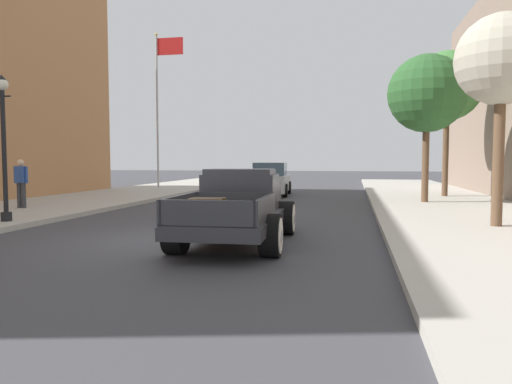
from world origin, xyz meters
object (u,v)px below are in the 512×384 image
Objects in this scene: street_tree_nearest at (502,61)px; street_tree_second at (427,94)px; car_background_silver at (271,180)px; flagpole at (161,93)px; street_lamp_near at (4,137)px; street_tree_third at (447,87)px; pedestrian_sidewalk_left at (21,180)px; hotrod_truck_gunmetal at (240,207)px.

street_tree_second is at bearing 96.11° from street_tree_nearest.
flagpole is (-7.27, 3.41, 5.00)m from car_background_silver.
flagpole is at bearing 154.83° from car_background_silver.
street_lamp_near is 0.59× the size of street_tree_third.
pedestrian_sidewalk_left is 14.92m from street_tree_nearest.
street_tree_nearest is 0.91× the size of street_tree_second.
car_background_silver is 11.76m from pedestrian_sidewalk_left.
street_tree_second is at bearing 35.63° from street_lamp_near.
street_tree_third is at bearing 42.11° from street_lamp_near.
flagpole reaches higher than street_tree_second.
flagpole reaches higher than pedestrian_sidewalk_left.
street_tree_second reaches higher than street_lamp_near.
street_tree_second reaches higher than hotrod_truck_gunmetal.
hotrod_truck_gunmetal is 15.03m from street_tree_third.
street_tree_second is at bearing 20.86° from pedestrian_sidewalk_left.
street_lamp_near reaches higher than pedestrian_sidewalk_left.
street_tree_nearest is (14.51, -1.61, 3.07)m from pedestrian_sidewalk_left.
street_lamp_near is 16.60m from flagpole.
flagpole is at bearing 135.64° from street_tree_nearest.
street_tree_second is 0.87× the size of street_tree_third.
street_lamp_near is 0.42× the size of flagpole.
street_tree_third is (6.48, 12.86, 4.31)m from hotrod_truck_gunmetal.
street_tree_second reaches higher than car_background_silver.
street_tree_second is (6.82, -4.22, 3.55)m from car_background_silver.
flagpole is 20.80m from street_tree_nearest.
flagpole is 16.10m from street_tree_second.
hotrod_truck_gunmetal is 6.90m from street_lamp_near.
street_tree_nearest is 10.33m from street_tree_third.
car_background_silver is at bearing 148.24° from street_tree_second.
hotrod_truck_gunmetal is 7.27m from street_tree_nearest.
street_lamp_near is 0.68× the size of street_tree_second.
car_background_silver is at bearing 68.63° from street_lamp_near.
street_tree_nearest is at bearing 23.79° from hotrod_truck_gunmetal.
street_tree_third is (8.16, -0.81, 4.30)m from car_background_silver.
street_lamp_near reaches higher than hotrod_truck_gunmetal.
flagpole is at bearing 117.62° from hotrod_truck_gunmetal.
hotrod_truck_gunmetal is at bearing -62.38° from flagpole.
street_tree_second reaches higher than street_tree_nearest.
car_background_silver is 8.77m from street_tree_second.
street_tree_nearest reaches higher than pedestrian_sidewalk_left.
street_tree_third is at bearing 86.65° from street_tree_nearest.
street_tree_nearest is at bearing 7.22° from street_lamp_near.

